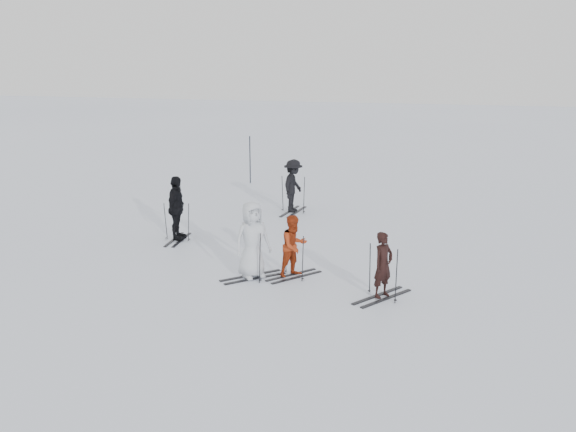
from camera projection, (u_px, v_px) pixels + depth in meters
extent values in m
plane|color=silver|center=(278.00, 260.00, 17.46)|extent=(120.00, 120.00, 0.00)
imported|color=black|center=(383.00, 266.00, 14.59)|extent=(0.61, 0.67, 1.53)
imported|color=#9B2F11|center=(294.00, 247.00, 15.98)|extent=(0.93, 0.96, 1.56)
imported|color=silver|center=(252.00, 241.00, 15.87)|extent=(1.09, 1.10, 1.92)
imported|color=black|center=(176.00, 209.00, 19.12)|extent=(0.59, 1.17, 1.93)
imported|color=black|center=(293.00, 186.00, 22.60)|extent=(0.80, 1.26, 1.86)
cylinder|color=black|center=(250.00, 160.00, 27.75)|extent=(0.05, 0.05, 2.05)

